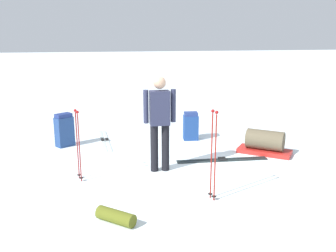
{
  "coord_description": "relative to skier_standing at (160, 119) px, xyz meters",
  "views": [
    {
      "loc": [
        -6.78,
        1.16,
        2.44
      ],
      "look_at": [
        0.0,
        0.0,
        0.7
      ],
      "focal_mm": 40.16,
      "sensor_mm": 36.0,
      "label": 1
    }
  ],
  "objects": [
    {
      "name": "gear_sled",
      "position": [
        0.59,
        -2.26,
        -0.73
      ],
      "size": [
        0.99,
        1.12,
        0.49
      ],
      "color": "red",
      "rests_on": "ground_plane"
    },
    {
      "name": "sleeping_mat_rolled",
      "position": [
        -1.8,
        0.86,
        -0.86
      ],
      "size": [
        0.49,
        0.54,
        0.18
      ],
      "primitive_type": "cylinder",
      "rotation": [
        0.0,
        1.57,
        0.87
      ],
      "color": "#5B621C",
      "rests_on": "ground_plane"
    },
    {
      "name": "backpack_large_dark",
      "position": [
        1.84,
        -0.99,
        -0.64
      ],
      "size": [
        0.28,
        0.35,
        0.65
      ],
      "color": "navy",
      "rests_on": "ground_plane"
    },
    {
      "name": "backpack_bright",
      "position": [
        1.82,
        1.83,
        -0.6
      ],
      "size": [
        0.4,
        0.43,
        0.72
      ],
      "color": "navy",
      "rests_on": "ground_plane"
    },
    {
      "name": "ski_poles_planted_far",
      "position": [
        -0.21,
        1.4,
        -0.28
      ],
      "size": [
        0.21,
        0.11,
        1.21
      ],
      "color": "maroon",
      "rests_on": "ground_plane"
    },
    {
      "name": "skier_standing",
      "position": [
        0.0,
        0.0,
        0.0
      ],
      "size": [
        0.22,
        0.57,
        1.7
      ],
      "color": "black",
      "rests_on": "ground_plane"
    },
    {
      "name": "ski_pair_near",
      "position": [
        2.06,
        0.97,
        -0.94
      ],
      "size": [
        1.72,
        0.3,
        0.05
      ],
      "color": "silver",
      "rests_on": "ground_plane"
    },
    {
      "name": "ski_poles_planted_near",
      "position": [
        -1.31,
        -0.59,
        -0.2
      ],
      "size": [
        0.17,
        0.1,
        1.36
      ],
      "color": "maroon",
      "rests_on": "ground_plane"
    },
    {
      "name": "ski_pair_far",
      "position": [
        0.32,
        -1.27,
        -0.94
      ],
      "size": [
        0.23,
        1.79,
        0.05
      ],
      "color": "#1D2627",
      "rests_on": "ground_plane"
    },
    {
      "name": "ground_plane",
      "position": [
        0.46,
        -0.23,
        -0.95
      ],
      "size": [
        80.0,
        80.0,
        0.0
      ],
      "primitive_type": "plane",
      "color": "white"
    }
  ]
}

